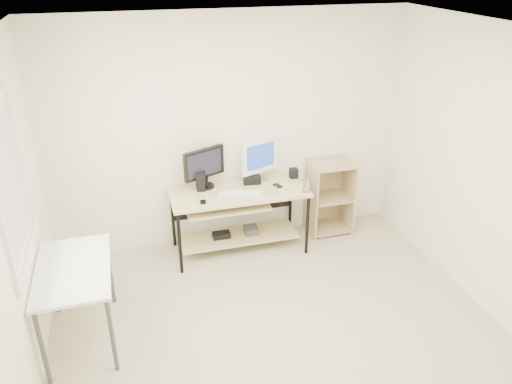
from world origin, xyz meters
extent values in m
cube|color=#BCAF91|center=(0.00, 0.00, -0.01)|extent=(4.00, 4.00, 0.01)
cube|color=white|center=(0.00, 0.00, 2.60)|extent=(4.00, 4.00, 0.01)
cube|color=white|center=(0.00, 2.00, 1.30)|extent=(4.00, 0.01, 2.60)
cube|color=white|center=(-2.00, 0.00, 1.30)|extent=(0.01, 4.00, 2.60)
cube|color=white|center=(2.00, 0.00, 1.30)|extent=(0.01, 4.00, 2.60)
cube|color=white|center=(-1.98, 0.60, 1.55)|extent=(0.01, 1.00, 1.20)
cube|color=#D6C488|center=(0.00, 1.66, 0.73)|extent=(1.50, 0.65, 0.03)
cube|color=#D6C488|center=(-0.15, 1.60, 0.62)|extent=(0.90, 0.49, 0.02)
cube|color=#D6C488|center=(0.00, 1.71, 0.15)|extent=(1.35, 0.46, 0.02)
cube|color=black|center=(-0.20, 1.60, 0.64)|extent=(0.33, 0.22, 0.01)
cylinder|color=black|center=(0.05, 1.55, 0.64)|extent=(0.14, 0.01, 0.01)
cube|color=#3E3E40|center=(0.15, 1.71, 0.20)|extent=(0.15, 0.15, 0.08)
cube|color=black|center=(-0.20, 1.71, 0.19)|extent=(0.20, 0.12, 0.06)
cylinder|color=black|center=(-0.71, 1.37, 0.36)|extent=(0.04, 0.04, 0.72)
cylinder|color=black|center=(-0.71, 1.94, 0.36)|extent=(0.04, 0.04, 0.72)
cylinder|color=black|center=(0.71, 1.37, 0.36)|extent=(0.04, 0.04, 0.72)
cylinder|color=black|center=(0.71, 1.94, 0.36)|extent=(0.04, 0.04, 0.72)
cube|color=white|center=(-1.68, 0.60, 0.73)|extent=(0.60, 1.00, 0.03)
cylinder|color=#3E3E40|center=(-1.94, 0.14, 0.36)|extent=(0.04, 0.04, 0.72)
cylinder|color=#3E3E40|center=(-1.94, 1.06, 0.36)|extent=(0.04, 0.04, 0.72)
cylinder|color=#3E3E40|center=(-1.42, 0.14, 0.36)|extent=(0.04, 0.04, 0.72)
cylinder|color=#3E3E40|center=(-1.42, 1.06, 0.36)|extent=(0.04, 0.04, 0.72)
cube|color=tan|center=(0.91, 1.78, 0.45)|extent=(0.02, 0.40, 0.90)
cube|color=tan|center=(1.39, 1.78, 0.45)|extent=(0.02, 0.40, 0.90)
cube|color=tan|center=(1.15, 1.97, 0.45)|extent=(0.50, 0.02, 0.90)
cube|color=tan|center=(1.15, 1.78, 0.04)|extent=(0.46, 0.38, 0.02)
cube|color=tan|center=(1.15, 1.78, 0.45)|extent=(0.46, 0.38, 0.02)
cube|color=tan|center=(1.15, 1.78, 0.88)|extent=(0.46, 0.38, 0.02)
cylinder|color=black|center=(-0.34, 1.84, 0.76)|extent=(0.21, 0.21, 0.02)
cylinder|color=black|center=(-0.34, 1.84, 0.82)|extent=(0.05, 0.05, 0.10)
cube|color=black|center=(-0.34, 1.84, 1.04)|extent=(0.47, 0.25, 0.33)
cube|color=black|center=(-0.34, 1.82, 1.04)|extent=(0.38, 0.17, 0.26)
cube|color=silver|center=(0.30, 1.85, 0.76)|extent=(0.17, 0.15, 0.01)
cylinder|color=silver|center=(0.30, 1.85, 0.81)|extent=(0.04, 0.04, 0.09)
cube|color=white|center=(0.30, 1.85, 1.05)|extent=(0.46, 0.21, 0.39)
cube|color=#223F96|center=(0.30, 1.83, 1.05)|extent=(0.37, 0.15, 0.32)
cube|color=white|center=(-0.01, 1.57, 0.76)|extent=(0.47, 0.22, 0.02)
ellipsoid|color=#ACACB1|center=(0.35, 1.49, 0.77)|extent=(0.08, 0.11, 0.04)
cube|color=black|center=(0.19, 1.79, 0.80)|extent=(0.21, 0.11, 0.10)
cube|color=black|center=(-0.39, 1.78, 0.79)|extent=(0.11, 0.11, 0.09)
cube|color=black|center=(-0.39, 1.78, 0.90)|extent=(0.12, 0.12, 0.13)
cube|color=black|center=(0.69, 1.82, 0.81)|extent=(0.10, 0.10, 0.11)
cube|color=black|center=(-0.34, 1.80, 0.82)|extent=(0.08, 0.06, 0.15)
cylinder|color=black|center=(-0.43, 1.46, 0.76)|extent=(0.09, 0.09, 0.03)
cube|color=black|center=(0.45, 1.65, 0.75)|extent=(0.10, 0.13, 0.01)
cylinder|color=#A37A49|center=(0.69, 1.43, 0.75)|extent=(0.11, 0.11, 0.01)
cylinder|color=white|center=(0.69, 1.43, 0.83)|extent=(0.08, 0.08, 0.14)
camera|label=1|loc=(-1.15, -3.12, 3.12)|focal=35.00mm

